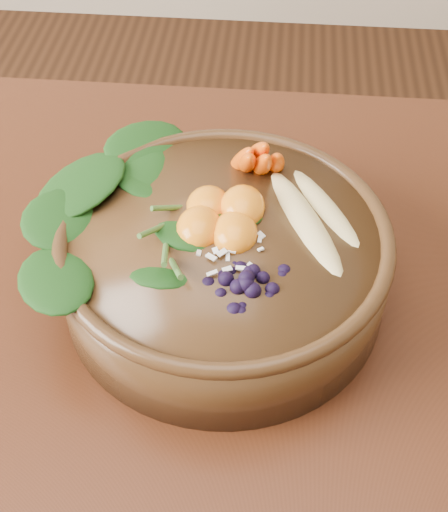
# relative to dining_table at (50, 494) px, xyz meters

# --- Properties ---
(dining_table) EXTENTS (1.60, 0.90, 0.75)m
(dining_table) POSITION_rel_dining_table_xyz_m (0.00, 0.00, 0.00)
(dining_table) COLOR #331C0C
(dining_table) RESTS_ON ground
(stoneware_bowl) EXTENTS (0.33, 0.33, 0.07)m
(stoneware_bowl) POSITION_rel_dining_table_xyz_m (0.13, 0.15, 0.13)
(stoneware_bowl) COLOR #492E15
(stoneware_bowl) RESTS_ON dining_table
(kale_heap) EXTENTS (0.21, 0.20, 0.04)m
(kale_heap) POSITION_rel_dining_table_xyz_m (0.07, 0.18, 0.18)
(kale_heap) COLOR #153E11
(kale_heap) RESTS_ON stoneware_bowl
(carrot_cluster) EXTENTS (0.07, 0.07, 0.07)m
(carrot_cluster) POSITION_rel_dining_table_xyz_m (0.15, 0.23, 0.20)
(carrot_cluster) COLOR #FC5B08
(carrot_cluster) RESTS_ON stoneware_bowl
(banana_halves) EXTENTS (0.10, 0.15, 0.03)m
(banana_halves) POSITION_rel_dining_table_xyz_m (0.20, 0.17, 0.18)
(banana_halves) COLOR #E0CC84
(banana_halves) RESTS_ON stoneware_bowl
(mandarin_cluster) EXTENTS (0.10, 0.10, 0.03)m
(mandarin_cluster) POSITION_rel_dining_table_xyz_m (0.12, 0.16, 0.18)
(mandarin_cluster) COLOR orange
(mandarin_cluster) RESTS_ON stoneware_bowl
(blueberry_pile) EXTENTS (0.14, 0.13, 0.04)m
(blueberry_pile) POSITION_rel_dining_table_xyz_m (0.15, 0.10, 0.18)
(blueberry_pile) COLOR black
(blueberry_pile) RESTS_ON stoneware_bowl
(coconut_flakes) EXTENTS (0.10, 0.09, 0.01)m
(coconut_flakes) POSITION_rel_dining_table_xyz_m (0.14, 0.13, 0.17)
(coconut_flakes) COLOR white
(coconut_flakes) RESTS_ON stoneware_bowl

